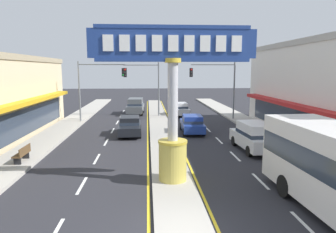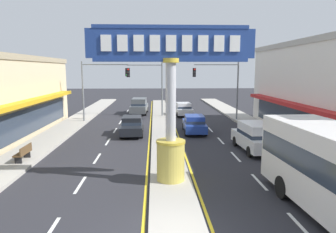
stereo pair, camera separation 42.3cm
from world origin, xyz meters
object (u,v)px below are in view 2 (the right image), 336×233
object	(u,v)px
traffic_light_left_side	(100,81)
traffic_light_median_far	(149,80)
sedan_far_right_lane	(194,124)
street_bench	(24,153)
suv_far_left_oncoming	(256,137)
sedan_near_left_lane	(183,109)
district_sign	(171,104)
suv_kerb_right	(139,106)
sedan_mid_left_lane	(132,125)
traffic_light_right_side	(221,81)

from	to	relation	value
traffic_light_left_side	traffic_light_median_far	bearing A→B (deg)	36.54
sedan_far_right_lane	street_bench	size ratio (longest dim) A/B	2.72
traffic_light_median_far	street_bench	size ratio (longest dim) A/B	3.87
suv_far_left_oncoming	sedan_far_right_lane	bearing A→B (deg)	118.25
traffic_light_left_side	sedan_near_left_lane	bearing A→B (deg)	26.63
sedan_far_right_lane	district_sign	bearing A→B (deg)	-102.68
sedan_near_left_lane	sedan_far_right_lane	bearing A→B (deg)	-90.03
traffic_light_left_side	street_bench	world-z (taller)	traffic_light_left_side
district_sign	sedan_near_left_lane	world-z (taller)	district_sign
suv_kerb_right	street_bench	xyz separation A→B (m)	(-5.69, -20.16, -0.34)
district_sign	suv_far_left_oncoming	world-z (taller)	district_sign
sedan_mid_left_lane	suv_far_left_oncoming	distance (m)	10.26
traffic_light_right_side	sedan_far_right_lane	world-z (taller)	traffic_light_right_side
traffic_light_left_side	traffic_light_right_side	world-z (taller)	same
traffic_light_median_far	sedan_near_left_lane	world-z (taller)	traffic_light_median_far
sedan_far_right_lane	suv_kerb_right	distance (m)	12.97
suv_far_left_oncoming	street_bench	bearing A→B (deg)	-171.38
traffic_light_left_side	traffic_light_median_far	distance (m)	6.04
suv_far_left_oncoming	sedan_near_left_lane	bearing A→B (deg)	101.46
traffic_light_left_side	suv_kerb_right	bearing A→B (deg)	59.82
traffic_light_right_side	traffic_light_median_far	xyz separation A→B (m)	(-7.60, 3.03, -0.05)
sedan_far_right_lane	suv_far_left_oncoming	xyz separation A→B (m)	(3.31, -6.15, 0.20)
traffic_light_median_far	sedan_near_left_lane	xyz separation A→B (m)	(4.02, 0.85, -3.41)
street_bench	suv_far_left_oncoming	bearing A→B (deg)	8.62
district_sign	street_bench	world-z (taller)	district_sign
sedan_near_left_lane	street_bench	bearing A→B (deg)	-120.76
suv_far_left_oncoming	traffic_light_left_side	bearing A→B (deg)	135.84
sedan_far_right_lane	traffic_light_median_far	bearing A→B (deg)	113.42
suv_far_left_oncoming	street_bench	world-z (taller)	suv_far_left_oncoming
traffic_light_left_side	suv_kerb_right	world-z (taller)	traffic_light_left_side
sedan_near_left_lane	suv_far_left_oncoming	world-z (taller)	suv_far_left_oncoming
district_sign	suv_kerb_right	bearing A→B (deg)	96.39
sedan_far_right_lane	sedan_mid_left_lane	size ratio (longest dim) A/B	1.00
traffic_light_right_side	suv_kerb_right	xyz separation A→B (m)	(-8.87, 5.60, -3.26)
sedan_near_left_lane	suv_kerb_right	size ratio (longest dim) A/B	0.94
district_sign	sedan_near_left_lane	distance (m)	22.23
traffic_light_right_side	sedan_near_left_lane	xyz separation A→B (m)	(-3.58, 3.88, -3.46)
traffic_light_left_side	sedan_near_left_lane	world-z (taller)	traffic_light_left_side
street_bench	district_sign	bearing A→B (deg)	-22.38
traffic_light_right_side	traffic_light_median_far	world-z (taller)	same
traffic_light_left_side	suv_far_left_oncoming	distance (m)	17.28
traffic_light_median_far	suv_kerb_right	xyz separation A→B (m)	(-1.27, 2.57, -3.21)
suv_kerb_right	street_bench	distance (m)	20.95
district_sign	traffic_light_left_side	bearing A→B (deg)	109.68
traffic_light_left_side	traffic_light_right_side	size ratio (longest dim) A/B	1.00
district_sign	traffic_light_right_side	distance (m)	19.04
traffic_light_left_side	sedan_far_right_lane	bearing A→B (deg)	-32.61
sedan_near_left_lane	sedan_mid_left_lane	xyz separation A→B (m)	(-5.29, -10.66, 0.00)
sedan_near_left_lane	suv_far_left_oncoming	distance (m)	16.61
traffic_light_right_side	street_bench	xyz separation A→B (m)	(-14.56, -14.56, -3.60)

